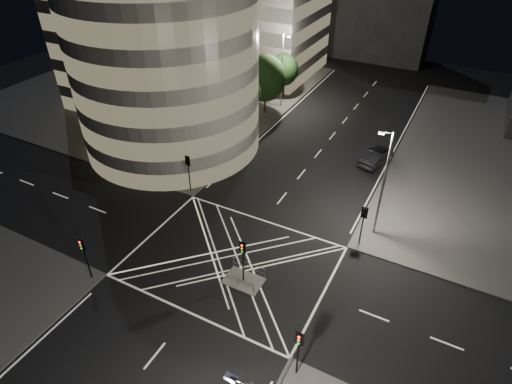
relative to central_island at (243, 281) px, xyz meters
The scene contains 21 objects.
ground 2.50m from the central_island, 143.13° to the left, with size 120.00×120.00×0.00m, color black.
sidewalk_far_left 42.11m from the central_island, 137.41° to the left, with size 42.00×42.00×0.15m, color #514F4C.
central_island is the anchor object (origin of this frame).
office_tower_curved 32.93m from the central_island, 138.33° to the left, with size 30.00×29.00×27.20m.
building_far_end 60.46m from the central_island, 95.76° to the left, with size 18.00×8.00×18.00m, color black.
tree_a 16.86m from the central_island, 139.97° to the left, with size 4.55×4.55×6.77m.
tree_b 21.35m from the central_island, 127.15° to the left, with size 4.77×4.77×7.92m.
tree_c 26.22m from the central_island, 119.05° to the left, with size 4.39×4.39×7.47m.
tree_d 31.50m from the central_island, 113.68° to the left, with size 5.38×5.38×7.91m.
tree_e 36.93m from the central_island, 109.92° to the left, with size 4.01×4.01×6.43m.
traffic_signal_fl 13.91m from the central_island, 142.46° to the left, with size 0.55×0.22×4.00m.
traffic_signal_nl 12.36m from the central_island, 153.86° to the right, with size 0.55×0.22×4.00m.
traffic_signal_fr 11.10m from the central_island, 50.67° to the left, with size 0.55×0.22×4.00m.
traffic_signal_nr 9.08m from the central_island, 37.93° to the right, with size 0.55×0.22×4.00m.
traffic_signal_island 2.84m from the central_island, ahead, with size 0.55×0.22×4.00m.
street_lamp_left_near 18.52m from the central_island, 130.27° to the left, with size 1.25×0.25×10.00m.
street_lamp_left_far 33.95m from the central_island, 109.95° to the left, with size 1.25×0.25×10.00m.
street_lamp_right_far 13.98m from the central_island, 54.70° to the left, with size 1.25×0.25×10.00m.
railing_island_south 1.10m from the central_island, 90.00° to the right, with size 2.80×0.06×1.10m, color slate.
railing_island_north 1.10m from the central_island, 90.00° to the left, with size 2.80×0.06×1.10m, color slate.
sedan 22.91m from the central_island, 78.78° to the left, with size 1.82×5.23×1.72m, color black.
Camera 1 is at (13.77, -21.74, 25.21)m, focal length 30.00 mm.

